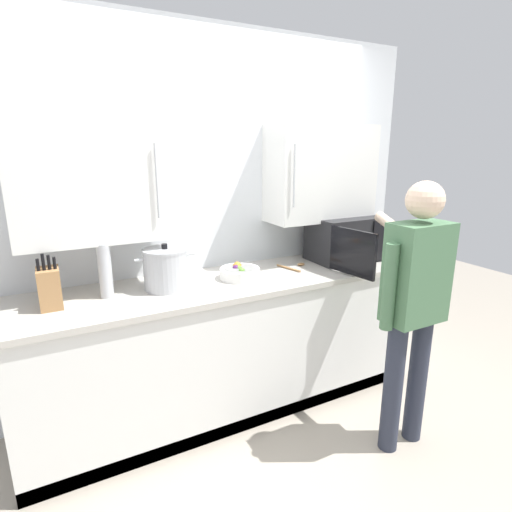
{
  "coord_description": "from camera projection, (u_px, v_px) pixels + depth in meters",
  "views": [
    {
      "loc": [
        -1.02,
        -1.54,
        1.75
      ],
      "look_at": [
        0.15,
        0.71,
        1.07
      ],
      "focal_mm": 28.37,
      "sensor_mm": 36.0,
      "label": 1
    }
  ],
  "objects": [
    {
      "name": "microwave_oven",
      "position": [
        343.0,
        239.0,
        3.04
      ],
      "size": [
        0.53,
        0.72,
        0.33
      ],
      "color": "black",
      "rests_on": "counter_unit"
    },
    {
      "name": "person_figure",
      "position": [
        413.0,
        296.0,
        2.25
      ],
      "size": [
        0.49,
        0.65,
        1.58
      ],
      "color": "#282D3D",
      "rests_on": "ground_plane"
    },
    {
      "name": "fruit_bowl",
      "position": [
        240.0,
        272.0,
        2.65
      ],
      "size": [
        0.26,
        0.26,
        0.1
      ],
      "color": "white",
      "rests_on": "counter_unit"
    },
    {
      "name": "thermos_flask",
      "position": [
        105.0,
        271.0,
        2.28
      ],
      "size": [
        0.08,
        0.08,
        0.31
      ],
      "color": "#B7BABF",
      "rests_on": "counter_unit"
    },
    {
      "name": "knife_block",
      "position": [
        50.0,
        288.0,
        2.14
      ],
      "size": [
        0.11,
        0.15,
        0.31
      ],
      "color": "#A37547",
      "rests_on": "counter_unit"
    },
    {
      "name": "counter_unit",
      "position": [
        233.0,
        343.0,
        2.76
      ],
      "size": [
        2.7,
        0.67,
        0.92
      ],
      "color": "white",
      "rests_on": "ground_plane"
    },
    {
      "name": "stock_pot",
      "position": [
        166.0,
        269.0,
        2.44
      ],
      "size": [
        0.36,
        0.27,
        0.28
      ],
      "color": "#B7BABF",
      "rests_on": "counter_unit"
    },
    {
      "name": "back_wall_tiled",
      "position": [
        213.0,
        206.0,
        2.79
      ],
      "size": [
        3.24,
        0.44,
        2.53
      ],
      "color": "silver",
      "rests_on": "ground_plane"
    },
    {
      "name": "wooden_spoon",
      "position": [
        295.0,
        266.0,
        2.9
      ],
      "size": [
        0.21,
        0.21,
        0.02
      ],
      "color": "#A37547",
      "rests_on": "counter_unit"
    },
    {
      "name": "ground_plane",
      "position": [
        292.0,
        476.0,
        2.22
      ],
      "size": [
        9.46,
        9.46,
        0.0
      ],
      "primitive_type": "plane",
      "color": "#9E9384"
    }
  ]
}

